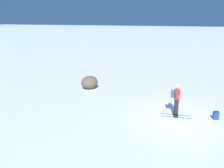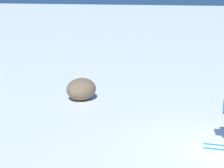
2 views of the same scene
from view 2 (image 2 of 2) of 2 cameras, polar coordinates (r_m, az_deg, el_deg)
The scene contains 1 object.
exposed_boulder_0 at distance 17.71m, azimuth -4.70°, elevation -0.77°, with size 1.58×1.34×1.03m, color brown.
Camera 2 is at (-11.69, -0.42, 4.90)m, focal length 60.00 mm.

